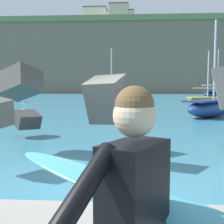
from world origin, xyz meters
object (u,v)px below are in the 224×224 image
object	(u,v)px
boat_near_centre	(211,107)
boat_near_right	(211,100)
boat_far_left	(219,94)
mooring_buoy_middle	(23,112)
boat_mid_right	(108,100)
station_building_west	(96,19)
station_building_central	(125,21)
mooring_buoy_outer	(25,100)
surfer_with_board	(138,224)
station_building_east	(119,16)

from	to	relation	value
boat_near_centre	boat_near_right	distance (m)	11.89
boat_far_left	mooring_buoy_middle	world-z (taller)	boat_far_left
boat_near_centre	boat_mid_right	distance (m)	14.21
station_building_west	boat_near_centre	bearing A→B (deg)	-77.02
boat_near_centre	station_building_central	distance (m)	66.77
boat_near_right	station_building_central	bearing A→B (deg)	100.66
boat_mid_right	boat_near_centre	bearing A→B (deg)	-58.99
mooring_buoy_outer	boat_far_left	bearing A→B (deg)	29.31
surfer_with_board	boat_near_centre	world-z (taller)	boat_near_centre
boat_near_right	boat_far_left	size ratio (longest dim) A/B	0.73
boat_near_centre	station_building_east	size ratio (longest dim) A/B	1.03
mooring_buoy_middle	station_building_west	bearing A→B (deg)	92.57
boat_mid_right	boat_near_right	bearing A→B (deg)	-3.73
mooring_buoy_outer	station_building_east	world-z (taller)	station_building_east
surfer_with_board	station_building_east	world-z (taller)	station_building_east
station_building_west	station_building_central	size ratio (longest dim) A/B	1.11
boat_far_left	station_building_east	bearing A→B (deg)	117.66
boat_near_centre	mooring_buoy_outer	xyz separation A→B (m)	(-16.86, 13.92, -0.37)
boat_near_centre	station_building_east	xyz separation A→B (m)	(-8.32, 60.40, 19.03)
boat_near_right	mooring_buoy_middle	bearing A→B (deg)	-142.57
boat_mid_right	station_building_east	bearing A→B (deg)	91.19
boat_far_left	station_building_central	size ratio (longest dim) A/B	1.29
boat_mid_right	station_building_west	xyz separation A→B (m)	(-7.49, 52.10, 19.21)
surfer_with_board	station_building_central	size ratio (longest dim) A/B	0.36
boat_near_centre	mooring_buoy_outer	bearing A→B (deg)	140.46
mooring_buoy_middle	station_building_central	xyz separation A→B (m)	(5.08, 63.69, 18.89)
station_building_west	boat_far_left	bearing A→B (deg)	-57.08
surfer_with_board	boat_near_right	bearing A→B (deg)	74.80
boat_near_right	station_building_east	bearing A→B (deg)	103.03
mooring_buoy_outer	station_building_central	distance (m)	54.26
surfer_with_board	mooring_buoy_middle	distance (m)	18.88
surfer_with_board	boat_far_left	size ratio (longest dim) A/B	0.28
boat_near_right	station_building_central	world-z (taller)	station_building_central
boat_mid_right	mooring_buoy_outer	size ratio (longest dim) A/B	12.94
surfer_with_board	boat_near_right	distance (m)	29.95
mooring_buoy_middle	station_building_east	xyz separation A→B (m)	(3.61, 60.31, 19.40)
boat_near_centre	boat_far_left	size ratio (longest dim) A/B	0.82
boat_far_left	station_building_east	world-z (taller)	station_building_east
boat_far_left	boat_near_right	bearing A→B (deg)	-108.46
station_building_west	station_building_east	world-z (taller)	station_building_west
surfer_with_board	boat_far_left	distance (m)	47.50
boat_far_left	station_building_east	distance (m)	41.06
station_building_west	station_building_central	world-z (taller)	station_building_west
boat_near_centre	station_building_west	distance (m)	68.66
surfer_with_board	station_building_central	bearing A→B (deg)	91.41
boat_near_centre	boat_far_left	bearing A→B (deg)	73.11
boat_near_centre	boat_near_right	bearing A→B (deg)	75.42
boat_far_left	station_building_central	bearing A→B (deg)	113.40
station_building_central	mooring_buoy_middle	bearing A→B (deg)	-94.56
station_building_west	boat_near_right	bearing A→B (deg)	-71.36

